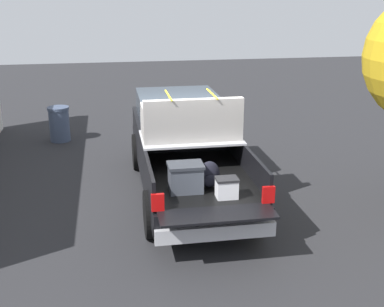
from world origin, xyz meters
TOP-DOWN VIEW (x-y plane):
  - ground_plane at (0.00, 0.00)m, footprint 40.00×40.00m
  - pickup_truck at (0.37, 0.00)m, footprint 6.05×2.06m
  - trash_can at (4.41, 2.94)m, footprint 0.60×0.60m

SIDE VIEW (x-z plane):
  - ground_plane at x=0.00m, z-range 0.00..0.00m
  - trash_can at x=4.41m, z-range 0.01..0.99m
  - pickup_truck at x=0.37m, z-range -0.14..2.08m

